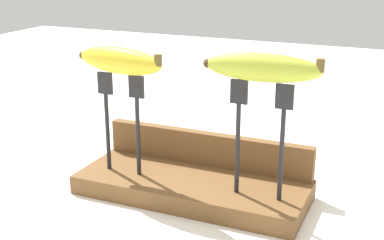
% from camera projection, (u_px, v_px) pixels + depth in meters
% --- Properties ---
extents(ground_plane, '(3.00, 3.00, 0.00)m').
position_uv_depth(ground_plane, '(192.00, 196.00, 0.88)').
color(ground_plane, white).
extents(wooden_board, '(0.38, 0.15, 0.03)m').
position_uv_depth(wooden_board, '(192.00, 187.00, 0.87)').
color(wooden_board, brown).
rests_on(wooden_board, ground).
extents(board_backstop, '(0.37, 0.02, 0.06)m').
position_uv_depth(board_backstop, '(207.00, 149.00, 0.92)').
color(board_backstop, brown).
rests_on(board_backstop, wooden_board).
extents(fork_stand_left, '(0.08, 0.01, 0.17)m').
position_uv_depth(fork_stand_left, '(122.00, 114.00, 0.87)').
color(fork_stand_left, black).
rests_on(fork_stand_left, wooden_board).
extents(fork_stand_right, '(0.09, 0.01, 0.18)m').
position_uv_depth(fork_stand_right, '(260.00, 129.00, 0.78)').
color(fork_stand_right, black).
rests_on(fork_stand_right, wooden_board).
extents(banana_raised_left, '(0.17, 0.06, 0.04)m').
position_uv_depth(banana_raised_left, '(119.00, 60.00, 0.84)').
color(banana_raised_left, yellow).
rests_on(banana_raised_left, fork_stand_left).
extents(banana_raised_right, '(0.17, 0.05, 0.04)m').
position_uv_depth(banana_raised_right, '(263.00, 67.00, 0.75)').
color(banana_raised_right, '#B2C138').
rests_on(banana_raised_right, fork_stand_right).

